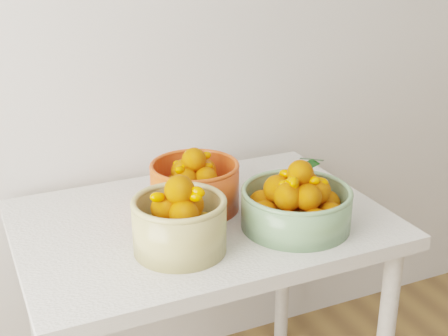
{
  "coord_description": "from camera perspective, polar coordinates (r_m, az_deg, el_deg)",
  "views": [
    {
      "loc": [
        -0.95,
        0.17,
        1.52
      ],
      "look_at": [
        -0.33,
        1.52,
        0.92
      ],
      "focal_mm": 50.0,
      "sensor_mm": 36.0,
      "label": 1
    }
  ],
  "objects": [
    {
      "name": "bowl_orange",
      "position": [
        1.75,
        -2.71,
        -1.52
      ],
      "size": [
        0.25,
        0.25,
        0.18
      ],
      "rotation": [
        0.0,
        0.0,
        0.0
      ],
      "color": "#E34118",
      "rests_on": "table"
    },
    {
      "name": "table",
      "position": [
        1.77,
        -2.0,
        -7.31
      ],
      "size": [
        1.0,
        0.7,
        0.75
      ],
      "color": "silver",
      "rests_on": "ground"
    },
    {
      "name": "bowl_cream",
      "position": [
        1.53,
        -4.09,
        -4.97
      ],
      "size": [
        0.31,
        0.31,
        0.2
      ],
      "rotation": [
        0.0,
        0.0,
        0.43
      ],
      "color": "tan",
      "rests_on": "table"
    },
    {
      "name": "bowl_green",
      "position": [
        1.66,
        6.6,
        -3.29
      ],
      "size": [
        0.3,
        0.3,
        0.19
      ],
      "rotation": [
        0.0,
        0.0,
        -0.03
      ],
      "color": "gray",
      "rests_on": "table"
    }
  ]
}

